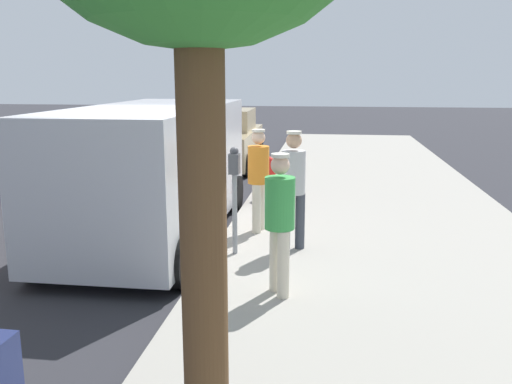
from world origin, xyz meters
The scene contains 9 objects.
ground_plane centered at (0.00, 0.00, 0.00)m, with size 80.00×80.00×0.00m, color #2D2D33.
sidewalk_slab centered at (3.50, 0.00, 0.07)m, with size 5.00×32.00×0.15m, color #9E998E.
parking_meter_near centered at (1.35, -0.09, 1.18)m, with size 0.14×0.18×1.52m.
pedestrian_in_green centered at (2.10, -1.44, 1.08)m, with size 0.34×0.34×1.63m.
pedestrian_in_orange centered at (1.53, 1.08, 1.09)m, with size 0.34×0.36×1.65m.
pedestrian_in_gray centered at (2.14, 0.23, 1.13)m, with size 0.34×0.34×1.71m.
parked_van centered at (-0.15, 0.98, 1.15)m, with size 2.13×5.21×2.15m.
parked_sedan_ahead centered at (-0.43, 8.22, 0.75)m, with size 2.02×4.44×1.65m.
fire_hydrant centered at (1.45, 3.50, 0.57)m, with size 0.24×0.24×0.86m.
Camera 1 is at (2.63, -7.27, 2.62)m, focal length 37.81 mm.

